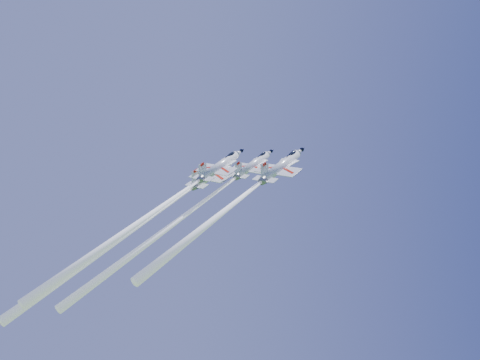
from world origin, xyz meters
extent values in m
cylinder|color=white|center=(3.57, 3.63, 87.79)|extent=(5.62, 7.86, 9.80)
cone|color=white|center=(8.03, 6.33, 91.46)|extent=(2.90, 3.04, 2.95)
cone|color=black|center=(9.06, 6.96, 92.32)|extent=(1.46, 1.53, 1.48)
cone|color=slate|center=(-0.54, 1.13, 84.40)|extent=(2.60, 2.50, 2.18)
ellipsoid|color=black|center=(6.26, 5.03, 90.66)|extent=(2.72, 2.30, 2.41)
cube|color=black|center=(5.25, 4.34, 90.06)|extent=(0.88, 0.68, 0.82)
cube|color=white|center=(2.89, 3.29, 86.99)|extent=(8.11, 7.87, 4.28)
cube|color=white|center=(4.34, 5.41, 89.12)|extent=(2.79, 2.11, 2.02)
cube|color=white|center=(5.79, 3.79, 88.56)|extent=(2.79, 2.11, 2.02)
cube|color=white|center=(0.08, 1.54, 84.82)|extent=(4.35, 4.27, 2.27)
cube|color=white|center=(-0.19, 0.84, 86.13)|extent=(2.42, 2.48, 3.37)
cube|color=red|center=(-0.37, 0.29, 87.22)|extent=(1.01, 0.84, 1.05)
cube|color=black|center=(3.82, 4.08, 87.14)|extent=(6.63, 4.23, 5.39)
sphere|color=white|center=(-0.70, 1.03, 84.27)|extent=(1.01, 1.03, 0.98)
cone|color=white|center=(-17.01, -8.87, 70.81)|extent=(16.70, 27.64, 37.94)
cylinder|color=white|center=(-5.23, 4.12, 85.81)|extent=(6.38, 8.93, 11.13)
cone|color=white|center=(-0.17, 7.19, 89.98)|extent=(3.30, 3.45, 3.35)
cone|color=black|center=(1.01, 7.90, 90.95)|extent=(1.66, 1.74, 1.68)
cone|color=slate|center=(-9.90, 1.28, 81.96)|extent=(2.95, 2.84, 2.48)
ellipsoid|color=black|center=(-2.17, 5.72, 89.07)|extent=(3.09, 2.61, 2.74)
cube|color=black|center=(-3.32, 4.93, 88.39)|extent=(1.00, 0.78, 0.93)
cube|color=white|center=(-6.01, 3.74, 84.91)|extent=(9.21, 8.93, 4.86)
cube|color=white|center=(-4.35, 6.14, 87.32)|extent=(3.17, 2.40, 2.29)
cube|color=white|center=(-2.70, 4.30, 86.68)|extent=(3.17, 2.40, 2.29)
cube|color=white|center=(-9.19, 1.75, 82.44)|extent=(4.94, 4.85, 2.58)
cube|color=white|center=(-9.50, 0.96, 83.92)|extent=(2.75, 2.82, 3.83)
cube|color=red|center=(-9.71, 0.33, 85.17)|extent=(1.15, 0.96, 1.19)
cube|color=black|center=(-4.94, 4.63, 85.08)|extent=(7.53, 4.80, 6.12)
sphere|color=white|center=(-10.08, 1.17, 81.81)|extent=(1.15, 1.17, 1.11)
cone|color=white|center=(-26.03, -8.52, 68.65)|extent=(16.69, 27.36, 37.36)
cylinder|color=white|center=(7.81, -4.99, 85.75)|extent=(6.36, 8.90, 11.09)
cone|color=white|center=(12.85, -1.93, 89.92)|extent=(3.29, 3.44, 3.34)
cone|color=black|center=(14.03, -1.22, 90.88)|extent=(1.66, 1.73, 1.68)
cone|color=slate|center=(3.16, -7.82, 81.92)|extent=(2.94, 2.83, 2.47)
ellipsoid|color=black|center=(10.86, -3.40, 89.00)|extent=(3.08, 2.60, 2.73)
cube|color=black|center=(9.71, -4.18, 88.32)|extent=(0.99, 0.77, 0.93)
cube|color=white|center=(7.04, -5.37, 84.85)|extent=(9.18, 8.90, 4.85)
cube|color=white|center=(8.69, -2.97, 87.26)|extent=(3.16, 2.39, 2.29)
cube|color=white|center=(10.33, -4.81, 86.62)|extent=(3.16, 2.39, 2.29)
cube|color=white|center=(3.86, -7.35, 82.39)|extent=(4.93, 4.84, 2.58)
cube|color=white|center=(3.56, -8.14, 83.87)|extent=(2.74, 2.81, 3.81)
cube|color=red|center=(3.35, -8.77, 85.12)|extent=(1.14, 0.96, 1.18)
cube|color=black|center=(8.10, -4.48, 85.03)|extent=(7.50, 4.79, 6.10)
sphere|color=white|center=(2.98, -7.93, 81.77)|extent=(1.14, 1.17, 1.11)
cone|color=white|center=(-9.17, -15.31, 71.75)|extent=(13.32, 21.38, 28.88)
cylinder|color=white|center=(-4.97, -2.98, 85.71)|extent=(5.78, 8.08, 10.07)
cone|color=white|center=(-0.39, -0.20, 89.49)|extent=(2.98, 3.12, 3.03)
cone|color=black|center=(0.67, 0.44, 90.37)|extent=(1.50, 1.57, 1.52)
cone|color=slate|center=(-9.19, -5.55, 82.23)|extent=(2.67, 2.57, 2.24)
ellipsoid|color=black|center=(-2.20, -1.54, 88.66)|extent=(2.80, 2.36, 2.48)
cube|color=black|center=(-3.24, -2.25, 88.04)|extent=(0.90, 0.70, 0.84)
cube|color=white|center=(-5.67, -3.33, 84.89)|extent=(8.33, 8.08, 4.40)
cube|color=white|center=(-4.17, -1.15, 87.08)|extent=(2.87, 2.17, 2.08)
cube|color=white|center=(-2.68, -2.81, 86.50)|extent=(2.87, 2.17, 2.08)
cube|color=white|center=(-8.55, -5.13, 82.66)|extent=(4.47, 4.39, 2.34)
cube|color=white|center=(-8.83, -5.84, 84.01)|extent=(2.49, 2.55, 3.46)
cube|color=red|center=(-9.02, -6.41, 85.13)|extent=(1.04, 0.87, 1.08)
cube|color=black|center=(-4.71, -2.52, 85.05)|extent=(6.81, 4.34, 5.53)
sphere|color=white|center=(-9.36, -5.65, 82.09)|extent=(1.04, 1.06, 1.01)
cone|color=white|center=(-23.77, -14.40, 70.20)|extent=(15.08, 24.72, 33.75)
camera|label=1|loc=(-20.96, -111.30, 61.09)|focal=40.00mm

